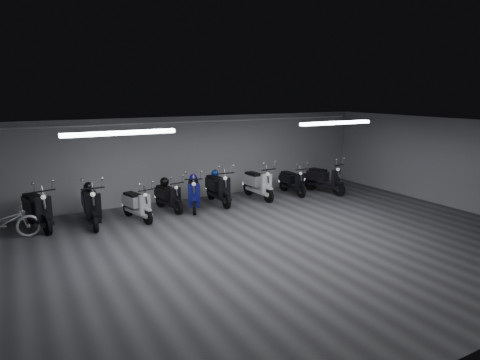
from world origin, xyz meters
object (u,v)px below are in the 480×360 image
scooter_1 (91,200)px  helmet_0 (215,173)px  bicycle (2,219)px  scooter_0 (37,203)px  scooter_8 (325,174)px  scooter_4 (194,188)px  scooter_7 (293,177)px  helmet_2 (164,182)px  helmet_3 (89,187)px  scooter_3 (168,192)px  scooter_5 (218,183)px  scooter_2 (137,200)px  helmet_1 (193,178)px  scooter_6 (258,179)px

scooter_1 → helmet_0: bearing=10.5°
bicycle → scooter_0: bearing=-57.6°
scooter_8 → scooter_1: bearing=163.5°
scooter_4 → scooter_7: bearing=22.7°
scooter_1 → bicycle: (-2.12, -0.18, -0.19)m
scooter_4 → helmet_2: 0.92m
bicycle → helmet_3: bearing=-77.8°
scooter_3 → scooter_0: bearing=168.7°
helmet_2 → scooter_8: bearing=-7.3°
scooter_5 → scooter_4: bearing=-166.6°
scooter_1 → scooter_3: scooter_1 is taller
scooter_0 → scooter_3: scooter_0 is taller
scooter_7 → bicycle: 9.02m
bicycle → helmet_0: 6.19m
scooter_3 → scooter_5: bearing=-12.0°
scooter_0 → helmet_3: scooter_0 is taller
bicycle → helmet_0: helmet_0 is taller
scooter_2 → scooter_0: bearing=154.4°
scooter_2 → helmet_1: 2.03m
scooter_4 → scooter_8: bearing=17.8°
scooter_2 → scooter_6: scooter_6 is taller
scooter_5 → scooter_8: 4.05m
scooter_4 → helmet_2: size_ratio=6.37×
scooter_4 → scooter_7: 3.82m
scooter_3 → helmet_1: size_ratio=6.54×
scooter_1 → scooter_8: scooter_1 is taller
scooter_7 → helmet_2: scooter_7 is taller
scooter_1 → bicycle: size_ratio=1.17×
scooter_7 → helmet_3: 6.89m
bicycle → helmet_3: (2.13, 0.45, 0.49)m
scooter_8 → scooter_6: bearing=154.5°
scooter_5 → scooter_8: bearing=-4.9°
helmet_0 → helmet_3: 4.01m
scooter_4 → scooter_6: size_ratio=0.97×
scooter_6 → helmet_2: bearing=172.3°
bicycle → scooter_7: bearing=-87.3°
scooter_5 → scooter_8: size_ratio=1.02×
scooter_7 → scooter_2: bearing=-174.8°
scooter_6 → helmet_1: bearing=175.1°
helmet_2 → helmet_3: bearing=-173.1°
scooter_4 → helmet_2: scooter_4 is taller
scooter_6 → helmet_2: (-3.22, 0.28, 0.19)m
helmet_0 → helmet_3: (-4.00, -0.29, 0.05)m
scooter_3 → scooter_4: size_ratio=0.89×
scooter_1 → scooter_5: (4.00, 0.31, -0.03)m
scooter_0 → scooter_2: size_ratio=1.19×
scooter_5 → helmet_0: scooter_5 is taller
scooter_0 → scooter_4: 4.37m
scooter_1 → scooter_3: size_ratio=1.22×
scooter_1 → helmet_3: scooter_1 is taller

